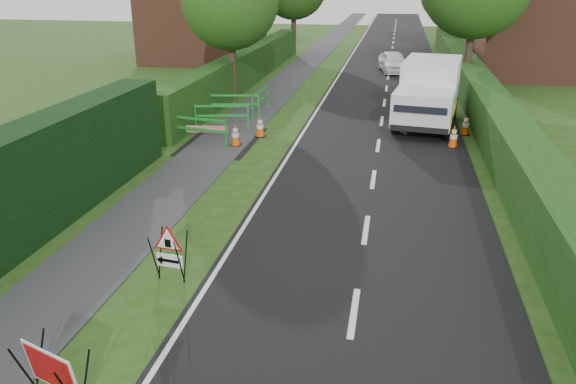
{
  "coord_description": "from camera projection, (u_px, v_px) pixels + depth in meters",
  "views": [
    {
      "loc": [
        2.95,
        -7.53,
        5.63
      ],
      "look_at": [
        0.64,
        4.49,
        0.84
      ],
      "focal_mm": 35.0,
      "sensor_mm": 36.0,
      "label": 1
    }
  ],
  "objects": [
    {
      "name": "triangle_sign",
      "position": [
        167.0,
        249.0,
        10.73
      ],
      "size": [
        0.76,
        0.76,
        1.01
      ],
      "rotation": [
        0.0,
        0.0,
        -0.12
      ],
      "color": "black",
      "rests_on": "ground"
    },
    {
      "name": "footpath",
      "position": [
        317.0,
        53.0,
        41.99
      ],
      "size": [
        2.0,
        90.0,
        0.02
      ],
      "primitive_type": "cube",
      "color": "#2D2D30",
      "rests_on": "ground"
    },
    {
      "name": "ped_barrier_0",
      "position": [
        200.0,
        127.0,
        19.43
      ],
      "size": [
        2.09,
        0.72,
        1.0
      ],
      "rotation": [
        0.0,
        0.0,
        -0.19
      ],
      "color": "#188426",
      "rests_on": "ground"
    },
    {
      "name": "house_east_b",
      "position": [
        516.0,
        9.0,
        44.7
      ],
      "size": [
        7.5,
        7.4,
        7.88
      ],
      "color": "brown",
      "rests_on": "ground"
    },
    {
      "name": "works_van",
      "position": [
        429.0,
        92.0,
        21.91
      ],
      "size": [
        2.8,
        5.6,
        2.45
      ],
      "rotation": [
        0.0,
        0.0,
        -0.14
      ],
      "color": "silver",
      "rests_on": "ground"
    },
    {
      "name": "tree_nw",
      "position": [
        230.0,
        0.0,
        25.09
      ],
      "size": [
        4.4,
        4.4,
        6.7
      ],
      "color": "#2D2116",
      "rests_on": "ground"
    },
    {
      "name": "redwhite_plank",
      "position": [
        208.0,
        141.0,
        20.05
      ],
      "size": [
        1.5,
        0.19,
        0.25
      ],
      "primitive_type": "cube",
      "rotation": [
        0.0,
        0.0,
        0.1
      ],
      "color": "red",
      "rests_on": "ground"
    },
    {
      "name": "traffic_cone_4",
      "position": [
        260.0,
        126.0,
        20.5
      ],
      "size": [
        0.38,
        0.38,
        0.79
      ],
      "color": "black",
      "rests_on": "ground"
    },
    {
      "name": "hedge_east",
      "position": [
        481.0,
        120.0,
        22.95
      ],
      "size": [
        1.2,
        50.0,
        1.5
      ],
      "primitive_type": "cube",
      "color": "#14380F",
      "rests_on": "ground"
    },
    {
      "name": "road_surface",
      "position": [
        391.0,
        55.0,
        41.02
      ],
      "size": [
        6.0,
        90.0,
        0.02
      ],
      "primitive_type": "cube",
      "color": "black",
      "rests_on": "ground"
    },
    {
      "name": "hatchback_car",
      "position": [
        393.0,
        62.0,
        33.77
      ],
      "size": [
        2.15,
        3.87,
        1.24
      ],
      "primitive_type": "imported",
      "rotation": [
        0.0,
        0.0,
        0.2
      ],
      "color": "white",
      "rests_on": "ground"
    },
    {
      "name": "ped_barrier_3",
      "position": [
        260.0,
        98.0,
        23.91
      ],
      "size": [
        0.52,
        2.08,
        1.0
      ],
      "rotation": [
        0.0,
        0.0,
        1.49
      ],
      "color": "#188426",
      "rests_on": "ground"
    },
    {
      "name": "house_east_a",
      "position": [
        543.0,
        24.0,
        32.08
      ],
      "size": [
        7.5,
        7.4,
        7.88
      ],
      "color": "brown",
      "rests_on": "ground"
    },
    {
      "name": "traffic_cone_0",
      "position": [
        454.0,
        136.0,
        19.24
      ],
      "size": [
        0.38,
        0.38,
        0.79
      ],
      "color": "black",
      "rests_on": "ground"
    },
    {
      "name": "hedge_west_far",
      "position": [
        247.0,
        84.0,
        30.45
      ],
      "size": [
        1.0,
        24.0,
        1.8
      ],
      "primitive_type": "cube",
      "color": "#14380F",
      "rests_on": "ground"
    },
    {
      "name": "ped_barrier_1",
      "position": [
        222.0,
        113.0,
        21.35
      ],
      "size": [
        2.08,
        0.82,
        1.0
      ],
      "rotation": [
        0.0,
        0.0,
        0.24
      ],
      "color": "#188426",
      "rests_on": "ground"
    },
    {
      "name": "red_rect_sign",
      "position": [
        51.0,
        371.0,
        7.77
      ],
      "size": [
        1.12,
        0.89,
        0.84
      ],
      "rotation": [
        0.0,
        0.0,
        -0.34
      ],
      "color": "black",
      "rests_on": "ground"
    },
    {
      "name": "traffic_cone_2",
      "position": [
        441.0,
        110.0,
        22.88
      ],
      "size": [
        0.38,
        0.38,
        0.79
      ],
      "color": "black",
      "rests_on": "ground"
    },
    {
      "name": "traffic_cone_3",
      "position": [
        235.0,
        135.0,
        19.42
      ],
      "size": [
        0.38,
        0.38,
        0.79
      ],
      "color": "black",
      "rests_on": "ground"
    },
    {
      "name": "house_west",
      "position": [
        204.0,
        16.0,
        37.59
      ],
      "size": [
        7.5,
        7.4,
        7.88
      ],
      "color": "brown",
      "rests_on": "ground"
    },
    {
      "name": "ped_barrier_2",
      "position": [
        235.0,
        102.0,
        23.17
      ],
      "size": [
        2.09,
        0.67,
        1.0
      ],
      "rotation": [
        0.0,
        0.0,
        0.16
      ],
      "color": "#188426",
      "rests_on": "ground"
    },
    {
      "name": "ground",
      "position": [
        201.0,
        331.0,
        9.46
      ],
      "size": [
        120.0,
        120.0,
        0.0
      ],
      "primitive_type": "plane",
      "color": "#214112",
      "rests_on": "ground"
    },
    {
      "name": "traffic_cone_1",
      "position": [
        466.0,
        125.0,
        20.73
      ],
      "size": [
        0.38,
        0.38,
        0.79
      ],
      "color": "black",
      "rests_on": "ground"
    }
  ]
}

